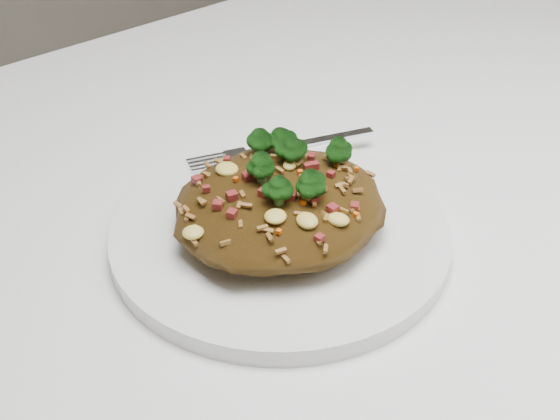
% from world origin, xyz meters
% --- Properties ---
extents(dining_table, '(1.20, 0.80, 0.75)m').
position_xyz_m(dining_table, '(0.00, 0.00, 0.66)').
color(dining_table, white).
rests_on(dining_table, ground).
extents(plate, '(0.25, 0.25, 0.01)m').
position_xyz_m(plate, '(0.01, -0.01, 0.76)').
color(plate, white).
rests_on(plate, dining_table).
extents(fried_rice, '(0.15, 0.14, 0.06)m').
position_xyz_m(fried_rice, '(0.01, -0.01, 0.79)').
color(fried_rice, brown).
rests_on(fried_rice, plate).
extents(fork, '(0.16, 0.07, 0.00)m').
position_xyz_m(fork, '(0.09, 0.07, 0.77)').
color(fork, silver).
rests_on(fork, plate).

